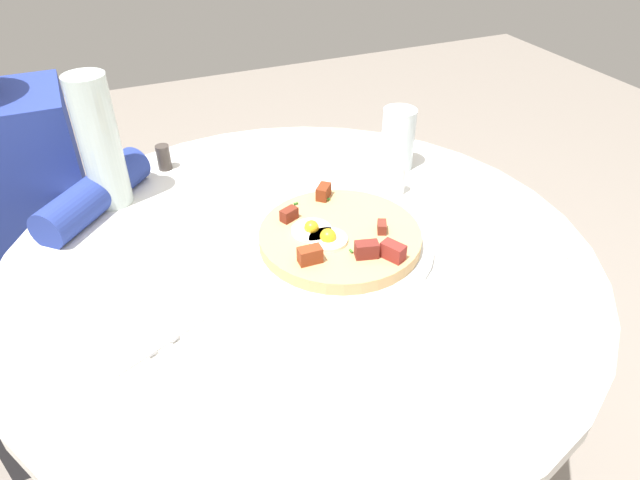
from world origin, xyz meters
name	(u,v)px	position (x,y,z in m)	size (l,w,h in m)	color
dining_table	(302,329)	(0.00, 0.00, 0.58)	(0.99, 0.99, 0.76)	silver
person_seated	(22,280)	(0.50, -0.46, 0.51)	(0.51, 0.45, 1.14)	#2D2D33
pizza_plate	(340,245)	(-0.06, 0.02, 0.76)	(0.31, 0.31, 0.01)	white
breakfast_pizza	(339,237)	(-0.06, 0.02, 0.78)	(0.27, 0.27, 0.05)	tan
bread_plate	(515,240)	(-0.35, 0.12, 0.76)	(0.18, 0.18, 0.01)	white
napkin	(128,318)	(0.29, 0.05, 0.76)	(0.17, 0.14, 0.00)	white
fork	(117,322)	(0.30, 0.06, 0.77)	(0.18, 0.01, 0.01)	silver
knife	(139,309)	(0.27, 0.04, 0.77)	(0.18, 0.01, 0.01)	silver
water_glass	(398,139)	(-0.29, -0.20, 0.82)	(0.07, 0.07, 0.13)	silver
water_bottle	(100,143)	(0.27, -0.29, 0.88)	(0.07, 0.07, 0.25)	silver
salt_shaker	(398,180)	(-0.24, -0.10, 0.79)	(0.03, 0.03, 0.06)	white
pepper_shaker	(164,157)	(0.15, -0.38, 0.78)	(0.03, 0.03, 0.05)	#3F3833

